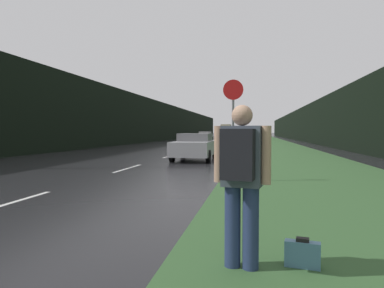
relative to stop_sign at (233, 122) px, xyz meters
name	(u,v)px	position (x,y,z in m)	size (l,w,h in m)	color
grass_verge	(271,144)	(2.60, 29.75, -1.79)	(6.00, 240.00, 0.02)	#33562D
lane_stripe_b	(5,204)	(-4.43, -4.04, -1.79)	(0.12, 3.00, 0.01)	silver
lane_stripe_c	(128,168)	(-4.43, 2.96, -1.79)	(0.12, 3.00, 0.01)	silver
lane_stripe_d	(170,156)	(-4.43, 9.96, -1.79)	(0.12, 3.00, 0.01)	silver
lane_stripe_e	(190,150)	(-4.43, 16.96, -1.79)	(0.12, 3.00, 0.01)	silver
treeline_far_side	(153,121)	(-14.46, 39.75, 1.23)	(2.00, 140.00, 6.05)	black
treeline_near_side	(312,124)	(8.60, 39.75, 0.73)	(2.00, 140.00, 5.06)	black
stop_sign	(233,122)	(0.00, 0.00, 0.00)	(0.60, 0.07, 3.05)	slate
hitchhiker_with_backpack	(241,176)	(0.48, -6.54, -0.76)	(0.62, 0.48, 1.80)	navy
suitcase	(302,255)	(1.14, -6.38, -1.64)	(0.39, 0.19, 0.35)	teal
car_passing_near	(195,146)	(-2.42, 7.31, -1.08)	(1.99, 4.23, 1.40)	#9E9EA3
car_passing_far	(228,138)	(-2.42, 31.05, -1.05)	(2.04, 4.34, 1.45)	#BCBCBC
car_oncoming	(205,136)	(-6.45, 39.99, -1.05)	(2.01, 4.14, 1.47)	#BCBCBC
delivery_truck	(226,130)	(-6.45, 79.80, -0.07)	(2.54, 7.13, 3.27)	#6E684F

